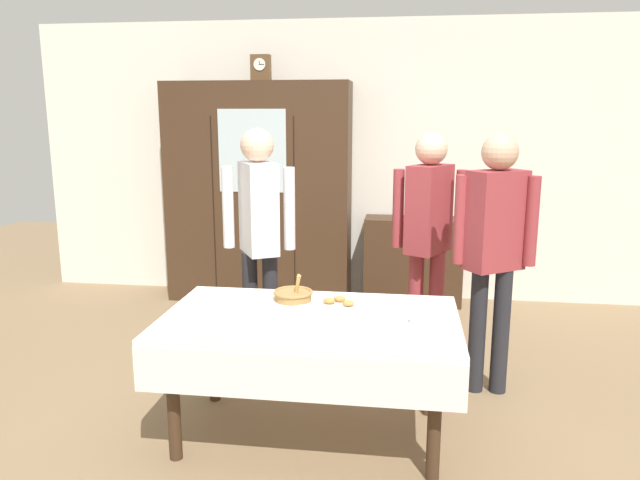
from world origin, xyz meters
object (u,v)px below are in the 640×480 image
Objects in this scene: pastry_plate at (339,304)px; spoon_near_right at (219,309)px; tea_cup_mid_right at (418,320)px; wall_cabinet at (259,193)px; book_stack at (414,212)px; tea_cup_front_edge at (304,313)px; person_near_right_end at (495,239)px; tea_cup_near_left at (281,324)px; bread_basket at (293,295)px; spoon_far_left at (374,317)px; bookshelf_low at (413,261)px; dining_table at (309,335)px; person_behind_table_right at (429,225)px; mantel_clock at (261,68)px; spoon_far_right at (237,316)px; person_by_cabinet at (259,224)px.

pastry_plate is 2.35× the size of spoon_near_right.
tea_cup_mid_right is at bearing -5.01° from spoon_near_right.
book_stack is (1.50, 0.05, -0.16)m from wall_cabinet.
person_near_right_end reaches higher than tea_cup_front_edge.
tea_cup_near_left is 1.00× the size of tea_cup_front_edge.
tea_cup_front_edge is (0.87, -2.58, -0.31)m from wall_cabinet.
tea_cup_near_left and tea_cup_front_edge have the same top height.
tea_cup_front_edge is 0.32m from bread_basket.
bookshelf_low is at bearing 84.54° from spoon_far_left.
dining_table is 0.97× the size of person_behind_table_right.
spoon_far_left is (0.50, -0.25, -0.03)m from bread_basket.
bookshelf_low reaches higher than spoon_near_right.
tea_cup_near_left is at bearing -32.24° from spoon_near_right.
pastry_plate is (0.14, 0.23, 0.11)m from dining_table.
spoon_far_left is (1.21, -2.53, -1.51)m from mantel_clock.
spoon_far_left is (-0.25, -2.58, 0.30)m from bookshelf_low.
book_stack is 1.77× the size of spoon_far_right.
bread_basket reaches higher than tea_cup_front_edge.
bookshelf_low is at bearing 77.14° from dining_table.
person_near_right_end is (1.94, -1.83, -1.19)m from mantel_clock.
tea_cup_near_left is at bearing -119.61° from person_behind_table_right.
bookshelf_low is at bearing 75.76° from tea_cup_near_left.
tea_cup_mid_right is 0.99m from spoon_far_right.
tea_cup_front_edge is (-0.63, -2.63, 0.33)m from bookshelf_low.
person_behind_table_right reaches higher than tea_cup_front_edge.
bookshelf_low is at bearing 89.73° from tea_cup_mid_right.
person_by_cabinet reaches higher than tea_cup_front_edge.
tea_cup_front_edge is at bearing -120.64° from person_behind_table_right.
tea_cup_front_edge is at bearing -103.54° from book_stack.
tea_cup_mid_right is at bearing -90.27° from book_stack.
person_behind_table_right reaches higher than spoon_far_left.
mantel_clock is at bearing 99.90° from spoon_far_right.
pastry_plate is 0.16× the size of person_near_right_end.
tea_cup_mid_right reaches higher than spoon_far_right.
person_behind_table_right reaches higher than spoon_near_right.
person_behind_table_right is at bearing -86.88° from book_stack.
tea_cup_front_edge is at bearing 177.07° from tea_cup_mid_right.
spoon_near_right is 0.95m from person_by_cabinet.
mantel_clock is 1.00× the size of bread_basket.
person_near_right_end reaches higher than tea_cup_near_left.
person_near_right_end is (0.72, 0.70, 0.32)m from spoon_far_left.
book_stack is 0.12× the size of person_behind_table_right.
bread_basket is (0.75, -2.28, -0.30)m from wall_cabinet.
person_by_cabinet is (-0.65, 0.73, 0.32)m from pastry_plate.
pastry_plate is at bearing -16.35° from bread_basket.
person_by_cabinet reaches higher than pastry_plate.
pastry_plate is (0.17, 0.22, -0.01)m from tea_cup_front_edge.
bread_basket is 2.02× the size of spoon_far_left.
pastry_plate is at bearing -48.47° from person_by_cabinet.
mantel_clock is 1.14× the size of book_stack.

